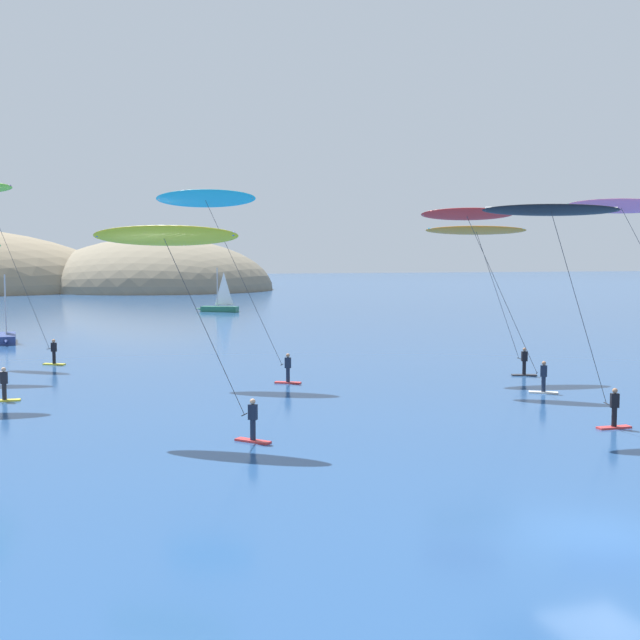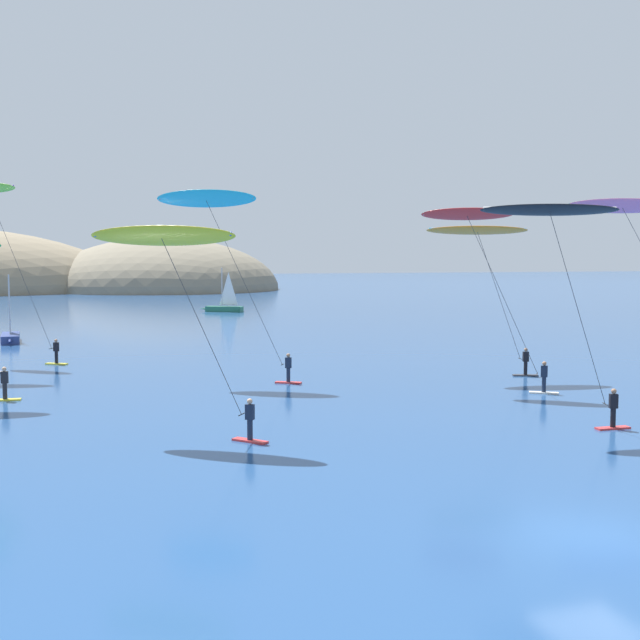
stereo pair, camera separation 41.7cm
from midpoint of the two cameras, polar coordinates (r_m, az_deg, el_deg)
The scene contains 10 objects.
ground_plane at distance 22.64m, azimuth 18.76°, elevation -14.31°, with size 600.00×600.00×0.00m, color navy.
headland_island at distance 176.33m, azimuth -21.62°, elevation 1.91°, with size 111.86×52.19×26.45m.
sailboat_near at distance 71.68m, azimuth -21.56°, elevation -1.02°, with size 1.62×5.92×5.70m.
sailboat_far at distance 104.68m, azimuth -7.42°, elevation 0.93°, with size 5.57×3.91×5.70m.
kitesurfer_orange at distance 48.56m, azimuth 11.03°, elevation 5.67°, with size 7.04×2.58×9.07m.
kitesurfer_red at distance 43.85m, azimuth 10.60°, elevation 6.37°, with size 6.46×5.02×9.86m.
kitesurfer_black at distance 34.52m, azimuth 16.15°, elevation 6.38°, with size 6.43×2.84×9.41m.
kitesurfer_pink at distance 46.70m, azimuth 20.85°, elevation 6.67°, with size 9.15×3.04×10.37m.
kitesurfer_yellow at distance 32.33m, azimuth -11.01°, elevation 5.04°, with size 6.71×5.14×8.50m.
kitesurfer_cyan at distance 46.52m, azimuth -8.05°, elevation 7.79°, with size 7.93×4.89×11.04m.
Camera 1 is at (-13.11, -17.07, 7.24)m, focal length 45.00 mm.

